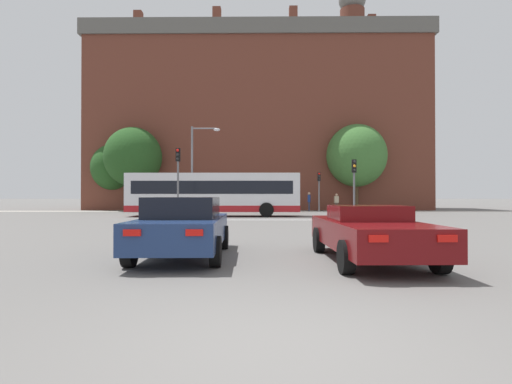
{
  "coord_description": "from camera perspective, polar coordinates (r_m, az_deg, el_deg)",
  "views": [
    {
      "loc": [
        -0.2,
        -3.9,
        1.46
      ],
      "look_at": [
        -0.49,
        24.17,
        1.73
      ],
      "focal_mm": 28.0,
      "sensor_mm": 36.0,
      "label": 1
    }
  ],
  "objects": [
    {
      "name": "bus_crossing_lead",
      "position": [
        28.67,
        -6.03,
        -0.2
      ],
      "size": [
        12.09,
        2.74,
        3.04
      ],
      "rotation": [
        0.0,
        0.0,
        -1.57
      ],
      "color": "silver",
      "rests_on": "ground_plane"
    },
    {
      "name": "pedestrian_walking_west",
      "position": [
        37.88,
        -5.57,
        -1.25
      ],
      "size": [
        0.31,
        0.44,
        1.71
      ],
      "rotation": [
        0.0,
        0.0,
        4.96
      ],
      "color": "#333851",
      "rests_on": "ground_plane"
    },
    {
      "name": "tree_kerbside",
      "position": [
        40.89,
        -17.15,
        4.8
      ],
      "size": [
        5.53,
        5.53,
        8.17
      ],
      "color": "#4C3823",
      "rests_on": "ground_plane"
    },
    {
      "name": "tree_by_building",
      "position": [
        40.79,
        14.16,
        5.07
      ],
      "size": [
        5.89,
        5.89,
        8.54
      ],
      "color": "#4C3823",
      "rests_on": "ground_plane"
    },
    {
      "name": "tree_distant",
      "position": [
        43.39,
        -19.63,
        3.32
      ],
      "size": [
        4.56,
        4.56,
        6.77
      ],
      "color": "#4C3823",
      "rests_on": "ground_plane"
    },
    {
      "name": "ground_plane",
      "position": [
        4.17,
        3.5,
        -21.0
      ],
      "size": [
        400.0,
        400.0,
        0.0
      ],
      "primitive_type": "plane",
      "color": "#605E5B"
    },
    {
      "name": "pedestrian_waiting",
      "position": [
        38.17,
        7.6,
        -1.14
      ],
      "size": [
        0.31,
        0.44,
        1.8
      ],
      "rotation": [
        0.0,
        0.0,
        1.33
      ],
      "color": "#333851",
      "rests_on": "ground_plane"
    },
    {
      "name": "traffic_light_near_left",
      "position": [
        24.69,
        -11.09,
        2.85
      ],
      "size": [
        0.26,
        0.31,
        4.36
      ],
      "color": "slate",
      "rests_on": "ground_plane"
    },
    {
      "name": "brick_civic_building",
      "position": [
        46.05,
        0.34,
        9.99
      ],
      "size": [
        36.39,
        10.87,
        25.31
      ],
      "color": "brown",
      "rests_on": "ground_plane"
    },
    {
      "name": "car_roadster_right",
      "position": [
        9.28,
        15.87,
        -5.52
      ],
      "size": [
        2.07,
        4.77,
        1.24
      ],
      "rotation": [
        0.0,
        0.0,
        0.03
      ],
      "color": "#600C0F",
      "rests_on": "ground_plane"
    },
    {
      "name": "street_lamp_junction",
      "position": [
        30.87,
        -8.39,
        4.51
      ],
      "size": [
        2.23,
        0.36,
        6.77
      ],
      "color": "slate",
      "rests_on": "ground_plane"
    },
    {
      "name": "pedestrian_walking_east",
      "position": [
        38.36,
        11.42,
        -1.26
      ],
      "size": [
        0.44,
        0.3,
        1.68
      ],
      "rotation": [
        0.0,
        0.0,
        3.37
      ],
      "color": "brown",
      "rests_on": "ground_plane"
    },
    {
      "name": "traffic_light_near_right",
      "position": [
        25.05,
        13.85,
        1.84
      ],
      "size": [
        0.26,
        0.31,
        3.68
      ],
      "color": "slate",
      "rests_on": "ground_plane"
    },
    {
      "name": "car_saloon_left",
      "position": [
        9.7,
        -10.3,
        -4.81
      ],
      "size": [
        2.07,
        4.58,
        1.42
      ],
      "rotation": [
        0.0,
        0.0,
        0.03
      ],
      "color": "navy",
      "rests_on": "ground_plane"
    },
    {
      "name": "stop_line_strip",
      "position": [
        24.15,
        1.07,
        -4.01
      ],
      "size": [
        8.28,
        0.3,
        0.01
      ],
      "primitive_type": "cube",
      "color": "silver",
      "rests_on": "ground_plane"
    },
    {
      "name": "traffic_light_far_right",
      "position": [
        36.9,
        9.0,
        1.01
      ],
      "size": [
        0.26,
        0.31,
        3.62
      ],
      "color": "slate",
      "rests_on": "ground_plane"
    },
    {
      "name": "far_pavement",
      "position": [
        37.44,
        0.9,
        -2.78
      ],
      "size": [
        69.2,
        2.5,
        0.01
      ],
      "primitive_type": "cube",
      "color": "#A09B91",
      "rests_on": "ground_plane"
    }
  ]
}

